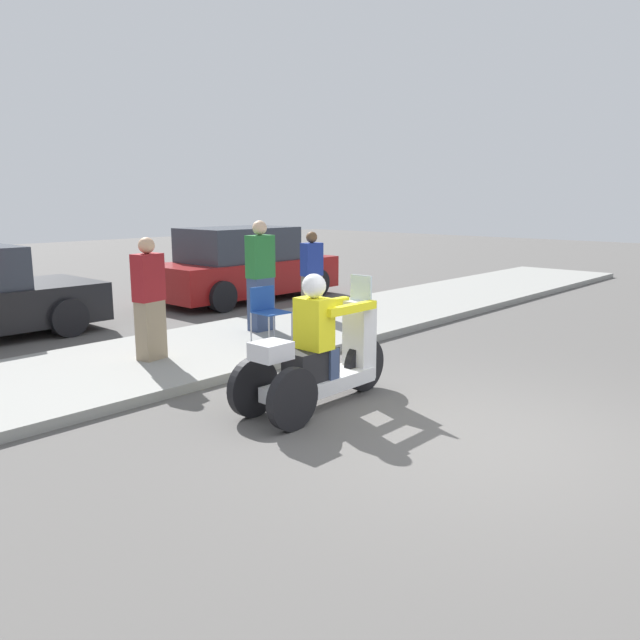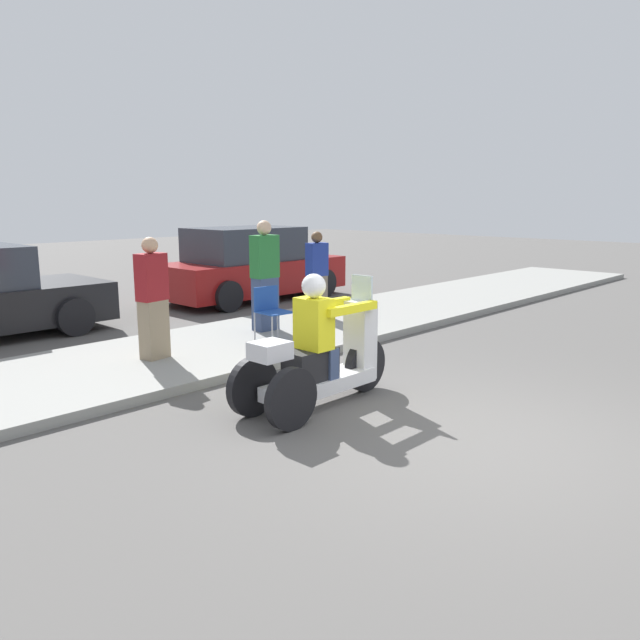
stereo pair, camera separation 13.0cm
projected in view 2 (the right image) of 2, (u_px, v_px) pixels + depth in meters
The scene contains 8 objects.
ground_plane at pixel (474, 441), 5.89m from camera, with size 60.00×60.00×0.00m, color #565451.
sidewalk_strip at pixel (190, 353), 8.99m from camera, with size 28.00×2.80×0.12m.
motorcycle_trike at pixel (320, 359), 6.78m from camera, with size 2.13×0.68×1.48m.
spectator_by_tree at pixel (265, 278), 10.15m from camera, with size 0.44×0.27×1.79m.
spectator_near_curb at pixel (317, 276), 11.35m from camera, with size 0.40×0.27×1.55m.
spectator_end_of_line at pixel (153, 301), 8.33m from camera, with size 0.43×0.30×1.64m.
folding_chair_curbside at pixel (271, 308), 9.46m from camera, with size 0.50×0.50×0.82m.
parked_car_lot_center at pixel (250, 266), 14.03m from camera, with size 4.36×1.97×1.63m.
Camera 2 is at (-5.03, -2.78, 2.25)m, focal length 35.00 mm.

